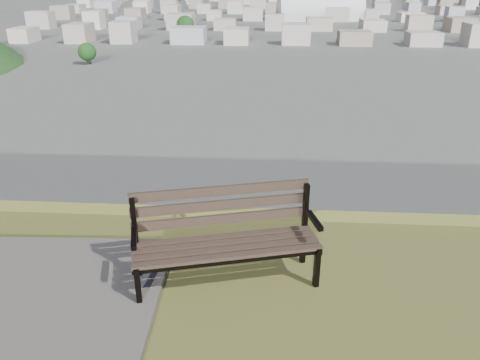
{
  "coord_description": "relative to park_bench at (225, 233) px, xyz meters",
  "views": [
    {
      "loc": [
        -0.14,
        -1.43,
        28.01
      ],
      "look_at": [
        -0.54,
        4.59,
        25.3
      ],
      "focal_mm": 35.0,
      "sensor_mm": 36.0,
      "label": 1
    }
  ],
  "objects": [
    {
      "name": "arena",
      "position": [
        28.77,
        301.46,
        -20.51
      ],
      "size": [
        53.28,
        28.67,
        21.39
      ],
      "rotation": [
        0.0,
        0.0,
        0.15
      ],
      "color": "silver",
      "rests_on": "ground"
    },
    {
      "name": "city_blocks",
      "position": [
        0.57,
        391.75,
        -22.06
      ],
      "size": [
        395.0,
        361.0,
        7.0
      ],
      "color": "beige",
      "rests_on": "ground"
    },
    {
      "name": "city_trees",
      "position": [
        -25.82,
        316.31,
        -20.72
      ],
      "size": [
        406.52,
        387.2,
        9.98
      ],
      "color": "#311F18",
      "rests_on": "ground"
    },
    {
      "name": "park_bench",
      "position": [
        0.0,
        0.0,
        0.0
      ],
      "size": [
        1.97,
        1.06,
        0.98
      ],
      "rotation": [
        0.0,
        0.0,
        0.26
      ],
      "color": "#3A2D21",
      "rests_on": "hilltop_mesa"
    }
  ]
}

